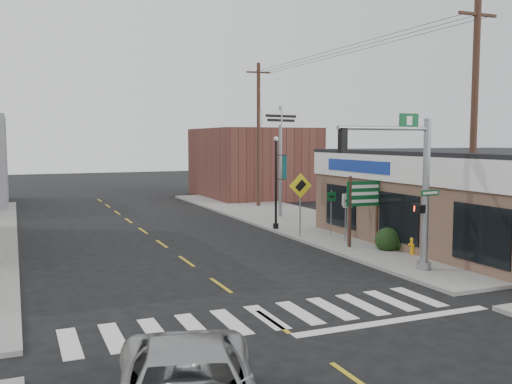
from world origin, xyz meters
name	(u,v)px	position (x,y,z in m)	size (l,w,h in m)	color
ground	(272,322)	(0.00, 0.00, 0.00)	(140.00, 140.00, 0.00)	black
sidewalk_right	(324,227)	(9.00, 13.00, 0.07)	(6.00, 38.00, 0.13)	gray
center_line	(186,261)	(0.00, 8.00, 0.01)	(0.12, 56.00, 0.01)	gold
crosswalk	(266,317)	(0.00, 0.40, 0.01)	(11.00, 2.20, 0.01)	silver
thrift_store	(508,200)	(14.50, 6.00, 2.00)	(12.00, 14.00, 4.00)	brown
bldg_distant_right	(253,163)	(12.00, 30.00, 2.80)	(8.00, 10.00, 5.60)	brown
traffic_signal_pole	(411,178)	(6.55, 2.82, 3.39)	(4.31, 0.36, 5.46)	gray
guide_sign	(364,201)	(7.78, 7.47, 2.08)	(1.73, 0.14, 3.03)	#472C21
fire_hydrant	(413,245)	(8.50, 5.08, 0.52)	(0.23, 0.23, 0.72)	orange
ped_crossing_sign	(300,194)	(6.30, 10.56, 2.17)	(1.17, 0.08, 3.01)	gray
lamp_post	(277,175)	(6.36, 13.27, 2.88)	(0.62, 0.48, 4.73)	black
dance_center_sign	(280,133)	(8.53, 17.44, 5.07)	(3.07, 0.19, 6.53)	gray
bare_tree	(468,173)	(10.13, 3.94, 3.43)	(2.10, 2.10, 4.20)	black
shrub_front	(446,240)	(10.01, 4.89, 0.66)	(1.42, 1.42, 1.07)	#193316
shrub_back	(388,240)	(8.22, 6.35, 0.53)	(1.06, 1.06, 0.79)	black
utility_pole_near	(474,129)	(9.50, 3.06, 5.10)	(1.69, 0.25, 9.69)	#453421
utility_pole_far	(259,133)	(9.50, 22.96, 5.14)	(1.70, 0.25, 9.76)	#3D211B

